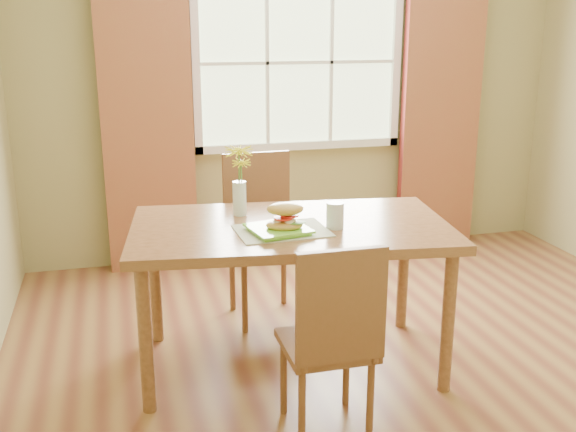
% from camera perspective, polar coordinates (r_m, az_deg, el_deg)
% --- Properties ---
extents(room, '(4.24, 3.84, 2.74)m').
position_cam_1_polar(room, '(3.45, 9.38, 8.45)').
color(room, brown).
rests_on(room, ground).
extents(window, '(1.62, 0.06, 1.32)m').
position_cam_1_polar(window, '(5.19, 0.94, 12.87)').
color(window, beige).
rests_on(window, room).
extents(curtain_left, '(0.65, 0.08, 2.20)m').
position_cam_1_polar(curtain_left, '(4.96, -11.82, 7.73)').
color(curtain_left, maroon).
rests_on(curtain_left, room).
extents(curtain_right, '(0.65, 0.08, 2.20)m').
position_cam_1_polar(curtain_right, '(5.57, 12.79, 8.57)').
color(curtain_right, maroon).
rests_on(curtain_right, room).
extents(dining_table, '(1.73, 1.11, 0.79)m').
position_cam_1_polar(dining_table, '(3.49, 0.22, -1.99)').
color(dining_table, '#915F37').
rests_on(dining_table, room).
extents(chair_near, '(0.39, 0.39, 0.93)m').
position_cam_1_polar(chair_near, '(2.95, 3.77, -9.90)').
color(chair_near, brown).
rests_on(chair_near, room).
extents(chair_far, '(0.44, 0.44, 1.02)m').
position_cam_1_polar(chair_far, '(4.19, -2.31, -1.04)').
color(chair_far, brown).
rests_on(chair_far, room).
extents(placemat, '(0.46, 0.35, 0.01)m').
position_cam_1_polar(placemat, '(3.35, -0.50, -1.26)').
color(placemat, beige).
rests_on(placemat, dining_table).
extents(plate, '(0.32, 0.32, 0.01)m').
position_cam_1_polar(plate, '(3.32, -0.82, -1.24)').
color(plate, '#77D735').
rests_on(plate, placemat).
extents(croissant_sandwich, '(0.21, 0.16, 0.14)m').
position_cam_1_polar(croissant_sandwich, '(3.29, -0.25, -0.06)').
color(croissant_sandwich, gold).
rests_on(croissant_sandwich, plate).
extents(water_glass, '(0.09, 0.09, 0.13)m').
position_cam_1_polar(water_glass, '(3.39, 4.00, 0.00)').
color(water_glass, silver).
rests_on(water_glass, dining_table).
extents(flower_vase, '(0.15, 0.15, 0.38)m').
position_cam_1_polar(flower_vase, '(3.59, -4.14, 3.57)').
color(flower_vase, silver).
rests_on(flower_vase, dining_table).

